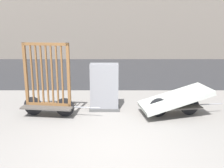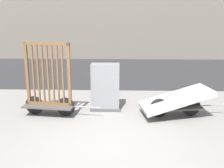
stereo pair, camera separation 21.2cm
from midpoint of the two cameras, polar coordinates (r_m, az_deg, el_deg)
The scene contains 5 objects.
ground_plane at distance 5.23m, azimuth -1.23°, elevation -14.00°, with size 60.00×60.00×0.00m, color gray.
road_strip at distance 13.23m, azimuth -0.41°, elevation 3.03°, with size 56.00×7.88×0.01m.
bike_cart_with_bedframe at distance 6.94m, azimuth -14.47°, elevation -1.53°, with size 2.04×0.76×1.90m.
bike_cart_with_mattress at distance 6.95m, azimuth 12.74°, elevation -3.45°, with size 2.29×1.19×0.76m.
utility_cabinet at distance 7.22m, azimuth -2.42°, elevation -1.02°, with size 0.83×0.44×1.30m.
Camera 1 is at (0.01, -4.64, 2.42)m, focal length 42.00 mm.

